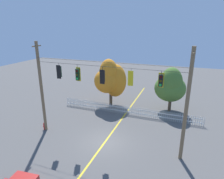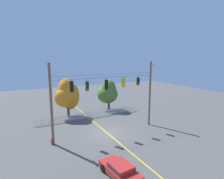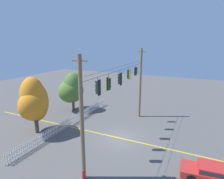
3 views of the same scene
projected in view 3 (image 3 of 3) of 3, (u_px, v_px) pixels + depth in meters
name	position (u px, v px, depth m)	size (l,w,h in m)	color
ground	(120.00, 138.00, 19.92)	(80.00, 80.00, 0.00)	#565451
lane_centerline_stripe	(120.00, 138.00, 19.92)	(0.16, 36.00, 0.01)	gold
signal_support_span	(120.00, 96.00, 18.82)	(13.61, 1.10, 9.03)	brown
traffic_signal_northbound_primary	(98.00, 87.00, 14.54)	(0.43, 0.38, 1.41)	black
traffic_signal_eastbound_side	(109.00, 84.00, 16.22)	(0.43, 0.38, 1.52)	black
traffic_signal_southbound_primary	(120.00, 79.00, 18.30)	(0.43, 0.38, 1.47)	black
traffic_signal_northbound_secondary	(129.00, 74.00, 20.41)	(0.43, 0.38, 1.37)	black
traffic_signal_westbound_side	(136.00, 71.00, 22.46)	(0.43, 0.38, 1.32)	black
white_picket_fence	(70.00, 121.00, 22.78)	(17.09, 0.06, 1.09)	silver
autumn_maple_near_fence	(34.00, 101.00, 20.24)	(4.10, 3.45, 6.31)	brown
autumn_maple_mid	(72.00, 89.00, 27.36)	(3.83, 3.47, 5.64)	brown
parked_car	(210.00, 172.00, 13.79)	(2.22, 4.15, 1.15)	red
fire_hydrant	(84.00, 174.00, 13.85)	(0.38, 0.22, 0.80)	red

